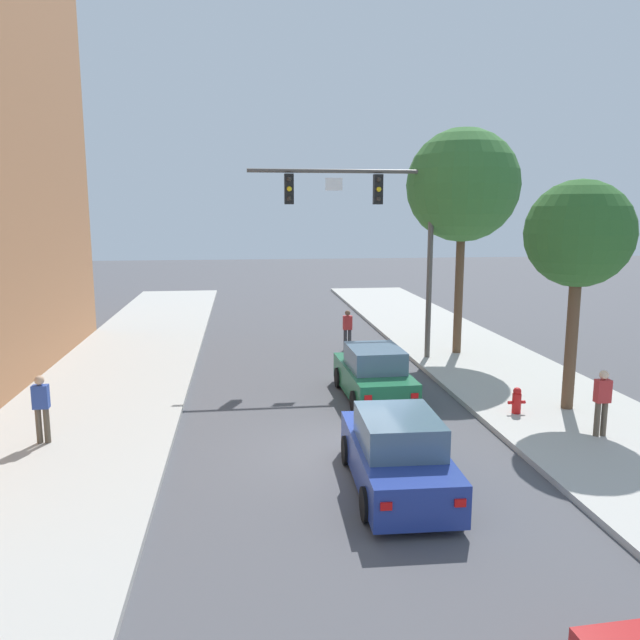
% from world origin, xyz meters
% --- Properties ---
extents(ground_plane, '(120.00, 120.00, 0.00)m').
position_xyz_m(ground_plane, '(0.00, 0.00, 0.00)').
color(ground_plane, '#4C4C51').
extents(sidewalk_left, '(5.00, 60.00, 0.15)m').
position_xyz_m(sidewalk_left, '(-6.50, 0.00, 0.07)').
color(sidewalk_left, '#B2AFA8').
rests_on(sidewalk_left, ground).
extents(sidewalk_right, '(5.00, 60.00, 0.15)m').
position_xyz_m(sidewalk_right, '(6.50, 0.00, 0.07)').
color(sidewalk_right, '#B2AFA8').
rests_on(sidewalk_right, ground).
extents(traffic_signal_mast, '(6.72, 0.38, 7.50)m').
position_xyz_m(traffic_signal_mast, '(2.70, 8.71, 5.35)').
color(traffic_signal_mast, '#514C47').
rests_on(traffic_signal_mast, sidewalk_right).
extents(car_lead_green, '(1.91, 4.27, 1.60)m').
position_xyz_m(car_lead_green, '(1.58, 4.25, 0.72)').
color(car_lead_green, '#1E663D').
rests_on(car_lead_green, ground).
extents(car_following_blue, '(1.93, 4.29, 1.60)m').
position_xyz_m(car_following_blue, '(0.76, -1.86, 0.72)').
color(car_following_blue, navy).
rests_on(car_following_blue, ground).
extents(pedestrian_sidewalk_left_walker, '(0.36, 0.22, 1.64)m').
position_xyz_m(pedestrian_sidewalk_left_walker, '(-7.00, 1.29, 1.06)').
color(pedestrian_sidewalk_left_walker, brown).
rests_on(pedestrian_sidewalk_left_walker, sidewalk_left).
extents(pedestrian_crossing_road, '(0.36, 0.22, 1.64)m').
position_xyz_m(pedestrian_crossing_road, '(1.92, 10.88, 0.91)').
color(pedestrian_crossing_road, '#333338').
rests_on(pedestrian_crossing_road, ground).
extents(pedestrian_sidewalk_right_walker, '(0.36, 0.22, 1.64)m').
position_xyz_m(pedestrian_sidewalk_right_walker, '(6.33, 0.08, 1.06)').
color(pedestrian_sidewalk_right_walker, brown).
rests_on(pedestrian_sidewalk_right_walker, sidewalk_right).
extents(fire_hydrant, '(0.48, 0.24, 0.72)m').
position_xyz_m(fire_hydrant, '(5.06, 1.98, 0.51)').
color(fire_hydrant, red).
rests_on(fire_hydrant, sidewalk_right).
extents(street_tree_nearest, '(2.86, 2.86, 6.25)m').
position_xyz_m(street_tree_nearest, '(6.65, 2.23, 4.93)').
color(street_tree_nearest, brown).
rests_on(street_tree_nearest, sidewalk_right).
extents(street_tree_second, '(4.19, 4.19, 8.46)m').
position_xyz_m(street_tree_second, '(5.96, 9.32, 6.49)').
color(street_tree_second, brown).
rests_on(street_tree_second, sidewalk_right).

